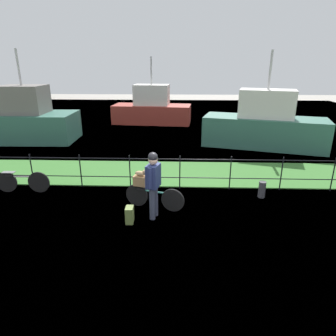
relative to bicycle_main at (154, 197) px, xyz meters
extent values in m
plane|color=gray|center=(0.68, -0.87, -0.33)|extent=(60.00, 60.00, 0.00)
cube|color=#38702D|center=(0.68, 2.59, -0.31)|extent=(27.00, 2.40, 0.03)
plane|color=slate|center=(0.68, 8.78, -0.32)|extent=(30.00, 30.00, 0.00)
cylinder|color=black|center=(-3.82, 1.29, 0.20)|extent=(0.04, 0.04, 1.05)
cylinder|color=black|center=(-2.32, 1.29, 0.20)|extent=(0.04, 0.04, 1.05)
cylinder|color=black|center=(-0.82, 1.29, 0.20)|extent=(0.04, 0.04, 1.05)
cylinder|color=black|center=(0.68, 1.29, 0.20)|extent=(0.04, 0.04, 1.05)
cylinder|color=black|center=(2.18, 1.29, 0.20)|extent=(0.04, 0.04, 1.05)
cylinder|color=black|center=(3.68, 1.29, 0.20)|extent=(0.04, 0.04, 1.05)
cylinder|color=black|center=(5.18, 1.29, 0.20)|extent=(0.04, 0.04, 1.05)
cylinder|color=black|center=(0.68, 1.29, 0.04)|extent=(18.00, 0.03, 0.03)
cylinder|color=black|center=(0.68, 1.29, 0.62)|extent=(18.00, 0.03, 0.03)
cylinder|color=black|center=(0.50, -0.14, -0.02)|extent=(0.60, 0.21, 0.61)
cylinder|color=black|center=(-0.46, 0.13, -0.02)|extent=(0.60, 0.21, 0.61)
cylinder|color=#337F70|center=(0.02, -0.01, 0.15)|extent=(0.76, 0.26, 0.04)
cube|color=black|center=(-0.35, 0.10, 0.19)|extent=(0.22, 0.14, 0.06)
cube|color=slate|center=(-0.35, 0.10, 0.28)|extent=(0.39, 0.25, 0.02)
cube|color=#A87F51|center=(-0.35, 0.10, 0.42)|extent=(0.39, 0.33, 0.26)
ellipsoid|color=tan|center=(-0.35, 0.10, 0.61)|extent=(0.31, 0.21, 0.13)
sphere|color=tan|center=(-0.23, 0.07, 0.67)|extent=(0.11, 0.11, 0.11)
cylinder|color=#383D51|center=(0.07, -0.38, 0.08)|extent=(0.14, 0.14, 0.82)
cylinder|color=#383D51|center=(0.01, -0.58, 0.08)|extent=(0.14, 0.14, 0.82)
cube|color=navy|center=(0.04, -0.48, 0.77)|extent=(0.36, 0.46, 0.56)
cylinder|color=navy|center=(0.10, -0.27, 0.80)|extent=(0.10, 0.10, 0.50)
cylinder|color=navy|center=(-0.02, -0.69, 0.80)|extent=(0.10, 0.10, 0.50)
sphere|color=tan|center=(0.04, -0.48, 1.16)|extent=(0.22, 0.22, 0.22)
sphere|color=black|center=(0.04, -0.48, 1.24)|extent=(0.23, 0.23, 0.23)
cube|color=olive|center=(-0.52, -0.76, -0.13)|extent=(0.18, 0.28, 0.40)
cylinder|color=#38383D|center=(3.01, 0.79, -0.09)|extent=(0.20, 0.20, 0.47)
cylinder|color=black|center=(-3.46, 0.90, -0.01)|extent=(0.63, 0.06, 0.63)
cylinder|color=black|center=(-4.42, 0.88, -0.01)|extent=(0.63, 0.06, 0.63)
cylinder|color=#BCB7B2|center=(-3.94, 0.89, 0.16)|extent=(0.75, 0.06, 0.04)
cube|color=black|center=(-4.30, 0.88, 0.21)|extent=(0.20, 0.09, 0.06)
cube|color=slate|center=(-4.30, 0.88, 0.30)|extent=(0.36, 0.17, 0.02)
cube|color=#336656|center=(4.46, 6.24, 0.34)|extent=(5.58, 3.14, 1.33)
cube|color=silver|center=(4.46, 6.24, 1.60)|extent=(2.58, 1.82, 1.21)
cylinder|color=#B2B2B2|center=(4.46, 6.24, 3.01)|extent=(0.10, 0.10, 1.60)
cube|color=#9E3328|center=(-1.06, 11.54, 0.24)|extent=(4.91, 2.21, 1.14)
cube|color=silver|center=(-1.06, 11.54, 1.42)|extent=(2.20, 1.44, 1.22)
cylinder|color=#B2B2B2|center=(-1.06, 11.54, 2.83)|extent=(0.10, 0.10, 1.60)
cube|color=#336656|center=(-6.70, 6.95, 0.34)|extent=(4.60, 2.39, 1.34)
cube|color=slate|center=(-6.70, 6.95, 1.66)|extent=(2.04, 1.64, 1.29)
cylinder|color=#B2B2B2|center=(-6.70, 6.95, 3.10)|extent=(0.10, 0.10, 1.60)
camera|label=1|loc=(0.63, -6.96, 3.31)|focal=31.54mm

